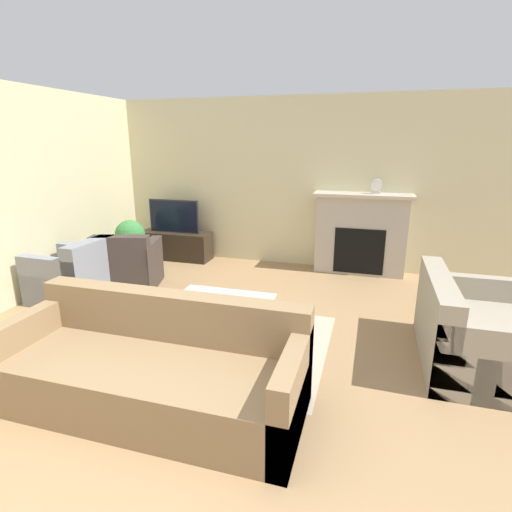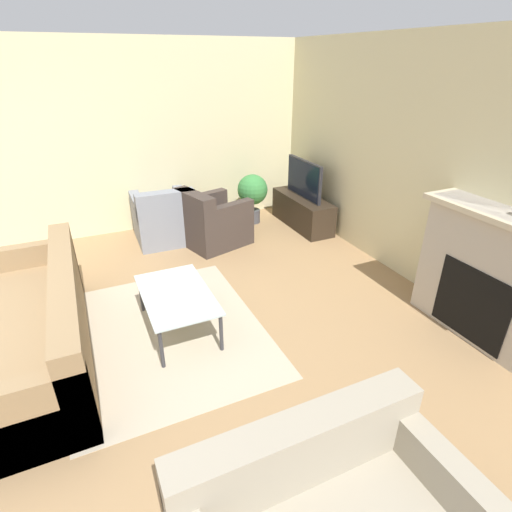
{
  "view_description": "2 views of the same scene",
  "coord_description": "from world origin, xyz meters",
  "px_view_note": "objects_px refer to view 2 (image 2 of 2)",
  "views": [
    {
      "loc": [
        1.3,
        -1.54,
        2.01
      ],
      "look_at": [
        0.04,
        2.73,
        0.73
      ],
      "focal_mm": 28.0,
      "sensor_mm": 36.0,
      "label": 1
    },
    {
      "loc": [
        3.12,
        1.45,
        2.44
      ],
      "look_at": [
        0.05,
        2.86,
        0.74
      ],
      "focal_mm": 28.0,
      "sensor_mm": 36.0,
      "label": 2
    }
  ],
  "objects_px": {
    "couch_sectional": "(35,332)",
    "armchair_accent": "(212,224)",
    "armchair_by_window": "(164,221)",
    "coffee_table": "(177,297)",
    "tv": "(304,179)",
    "potted_plant": "(253,192)"
  },
  "relations": [
    {
      "from": "armchair_by_window",
      "to": "armchair_accent",
      "type": "height_order",
      "value": "same"
    },
    {
      "from": "couch_sectional",
      "to": "armchair_by_window",
      "type": "bearing_deg",
      "value": 142.59
    },
    {
      "from": "armchair_by_window",
      "to": "coffee_table",
      "type": "distance_m",
      "value": 2.25
    },
    {
      "from": "couch_sectional",
      "to": "tv",
      "type": "bearing_deg",
      "value": 115.16
    },
    {
      "from": "potted_plant",
      "to": "armchair_by_window",
      "type": "bearing_deg",
      "value": -86.16
    },
    {
      "from": "armchair_by_window",
      "to": "armchair_accent",
      "type": "distance_m",
      "value": 0.73
    },
    {
      "from": "armchair_by_window",
      "to": "coffee_table",
      "type": "bearing_deg",
      "value": 81.83
    },
    {
      "from": "tv",
      "to": "armchair_accent",
      "type": "xyz_separation_m",
      "value": [
        0.06,
        -1.52,
        -0.46
      ]
    },
    {
      "from": "couch_sectional",
      "to": "coffee_table",
      "type": "bearing_deg",
      "value": 85.57
    },
    {
      "from": "tv",
      "to": "coffee_table",
      "type": "distance_m",
      "value": 3.13
    },
    {
      "from": "couch_sectional",
      "to": "coffee_table",
      "type": "relative_size",
      "value": 2.27
    },
    {
      "from": "coffee_table",
      "to": "tv",
      "type": "bearing_deg",
      "value": 126.56
    },
    {
      "from": "coffee_table",
      "to": "armchair_accent",
      "type": "bearing_deg",
      "value": 151.36
    },
    {
      "from": "armchair_by_window",
      "to": "potted_plant",
      "type": "distance_m",
      "value": 1.48
    },
    {
      "from": "couch_sectional",
      "to": "armchair_accent",
      "type": "relative_size",
      "value": 2.31
    },
    {
      "from": "coffee_table",
      "to": "couch_sectional",
      "type": "bearing_deg",
      "value": -94.43
    },
    {
      "from": "armchair_accent",
      "to": "potted_plant",
      "type": "distance_m",
      "value": 1.03
    },
    {
      "from": "tv",
      "to": "armchair_accent",
      "type": "bearing_deg",
      "value": -87.65
    },
    {
      "from": "armchair_by_window",
      "to": "couch_sectional",
      "type": "bearing_deg",
      "value": 54.18
    },
    {
      "from": "couch_sectional",
      "to": "armchair_by_window",
      "type": "relative_size",
      "value": 2.6
    },
    {
      "from": "tv",
      "to": "armchair_by_window",
      "type": "distance_m",
      "value": 2.19
    },
    {
      "from": "tv",
      "to": "potted_plant",
      "type": "distance_m",
      "value": 0.84
    }
  ]
}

